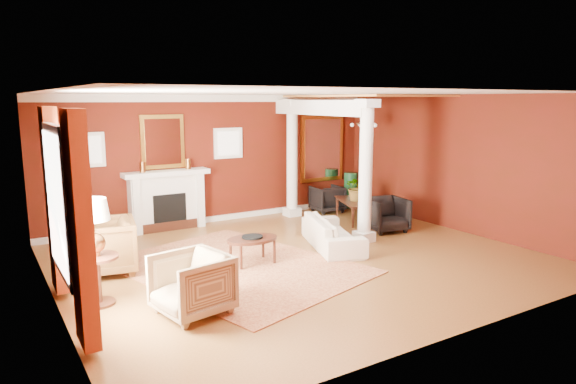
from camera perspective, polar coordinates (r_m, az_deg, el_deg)
ground at (r=9.19m, az=1.43°, el=-7.43°), size 8.00×8.00×0.00m
room_shell at (r=8.80m, az=1.49°, el=5.20°), size 8.04×7.04×2.92m
fireplace at (r=11.41m, az=-13.28°, el=-0.88°), size 1.85×0.42×1.29m
overmantel_mirror at (r=11.37m, az=-13.76°, el=5.45°), size 0.95×0.07×1.15m
flank_window_left at (r=11.02m, az=-21.45°, el=4.37°), size 0.70×0.07×0.70m
flank_window_right at (r=11.96m, az=-6.65°, el=5.41°), size 0.70×0.07×0.70m
left_window at (r=6.93m, az=-23.59°, el=-1.99°), size 0.21×2.55×2.60m
column_front at (r=10.11m, az=8.63°, el=2.37°), size 0.36×0.36×2.80m
column_back at (r=12.28m, az=0.46°, el=3.86°), size 0.36×0.36×2.80m
header_beam at (r=11.29m, az=3.48°, el=9.35°), size 0.30×3.20×0.32m
amber_ceiling at (r=11.87m, az=8.54°, el=10.50°), size 2.30×3.40×0.04m
dining_mirror at (r=13.31m, az=3.81°, el=4.86°), size 1.30×0.07×1.70m
chandelier at (r=11.96m, az=8.49°, el=7.52°), size 0.60×0.62×0.75m
crown_trim at (r=11.81m, az=-7.87°, el=10.28°), size 8.00×0.08×0.16m
base_trim at (r=12.12m, az=-7.55°, el=-2.88°), size 8.00×0.08×0.12m
rug at (r=8.80m, az=-5.74°, el=-8.25°), size 4.01×4.72×0.02m
sofa at (r=9.85m, az=4.98°, el=-3.99°), size 1.18×2.00×0.75m
armchair_leopard at (r=8.83m, az=-19.81°, el=-5.45°), size 1.06×1.11×0.99m
armchair_stripe at (r=6.92m, az=-10.66°, el=-9.73°), size 0.96×1.00×0.90m
coffee_table at (r=8.82m, az=-3.99°, el=-5.39°), size 0.91×0.91×0.46m
coffee_book at (r=8.71m, az=-4.11°, el=-4.44°), size 0.16×0.12×0.25m
side_table at (r=7.41m, az=-20.72°, el=-4.40°), size 0.60×0.60×1.49m
dining_table at (r=12.03m, az=7.88°, el=-1.41°), size 0.94×1.46×0.77m
dining_chair_near at (r=11.18m, az=10.87°, el=-2.29°), size 0.91×0.87×0.80m
dining_chair_far at (r=12.94m, az=4.37°, el=-0.62°), size 0.77×0.73×0.72m
green_urn at (r=13.47m, az=6.95°, el=-0.20°), size 0.39×0.39×0.94m
potted_plant at (r=11.89m, az=7.72°, el=1.55°), size 0.76×0.80×0.50m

